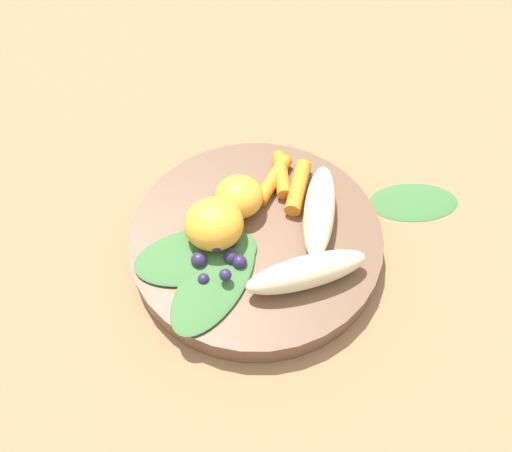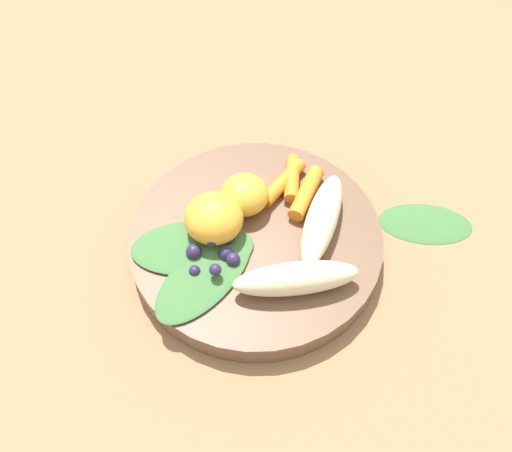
# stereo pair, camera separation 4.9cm
# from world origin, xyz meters

# --- Properties ---
(ground_plane) EXTENTS (2.40, 2.40, 0.00)m
(ground_plane) POSITION_xyz_m (0.00, 0.00, 0.00)
(ground_plane) COLOR #99704C
(bowl) EXTENTS (0.24, 0.24, 0.02)m
(bowl) POSITION_xyz_m (0.00, 0.00, 0.01)
(bowl) COLOR brown
(bowl) RESTS_ON ground_plane
(banana_peeled_left) EXTENTS (0.11, 0.03, 0.03)m
(banana_peeled_left) POSITION_xyz_m (0.02, -0.06, 0.04)
(banana_peeled_left) COLOR beige
(banana_peeled_left) RESTS_ON bowl
(banana_peeled_right) EXTENTS (0.07, 0.11, 0.03)m
(banana_peeled_right) POSITION_xyz_m (-0.05, -0.05, 0.04)
(banana_peeled_right) COLOR beige
(banana_peeled_right) RESTS_ON bowl
(orange_segment_near) EXTENTS (0.06, 0.06, 0.04)m
(orange_segment_near) POSITION_xyz_m (-0.01, 0.04, 0.05)
(orange_segment_near) COLOR #F4A833
(orange_segment_near) RESTS_ON bowl
(orange_segment_far) EXTENTS (0.05, 0.05, 0.04)m
(orange_segment_far) POSITION_xyz_m (0.03, 0.02, 0.04)
(orange_segment_far) COLOR #F4A833
(orange_segment_far) RESTS_ON bowl
(carrot_front) EXTENTS (0.07, 0.02, 0.02)m
(carrot_front) POSITION_xyz_m (0.05, -0.04, 0.03)
(carrot_front) COLOR orange
(carrot_front) RESTS_ON bowl
(carrot_mid_left) EXTENTS (0.06, 0.02, 0.01)m
(carrot_mid_left) POSITION_xyz_m (0.07, -0.02, 0.03)
(carrot_mid_left) COLOR orange
(carrot_mid_left) RESTS_ON bowl
(carrot_mid_right) EXTENTS (0.06, 0.04, 0.01)m
(carrot_mid_right) POSITION_xyz_m (0.06, -0.01, 0.03)
(carrot_mid_right) COLOR orange
(carrot_mid_right) RESTS_ON bowl
(blueberry_pile) EXTENTS (0.05, 0.05, 0.03)m
(blueberry_pile) POSITION_xyz_m (-0.04, 0.03, 0.03)
(blueberry_pile) COLOR #2D234C
(blueberry_pile) RESTS_ON bowl
(coconut_shred_patch) EXTENTS (0.04, 0.04, 0.00)m
(coconut_shred_patch) POSITION_xyz_m (-0.03, 0.06, 0.03)
(coconut_shred_patch) COLOR white
(coconut_shred_patch) RESTS_ON bowl
(kale_leaf_left) EXTENTS (0.10, 0.13, 0.00)m
(kale_leaf_left) POSITION_xyz_m (-0.03, 0.05, 0.03)
(kale_leaf_left) COLOR #3D7038
(kale_leaf_left) RESTS_ON bowl
(kale_leaf_right) EXTENTS (0.13, 0.09, 0.00)m
(kale_leaf_right) POSITION_xyz_m (-0.06, 0.03, 0.03)
(kale_leaf_right) COLOR #3D7038
(kale_leaf_right) RESTS_ON bowl
(kale_leaf_stray) EXTENTS (0.07, 0.10, 0.01)m
(kale_leaf_stray) POSITION_xyz_m (0.07, -0.16, 0.00)
(kale_leaf_stray) COLOR #3D7038
(kale_leaf_stray) RESTS_ON ground_plane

